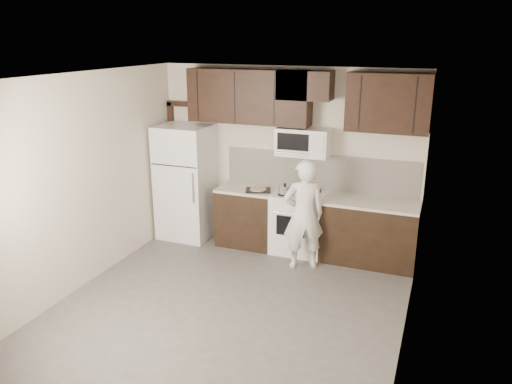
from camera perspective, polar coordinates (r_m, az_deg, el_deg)
The scene contains 14 objects.
floor at distance 6.10m, azimuth -3.29°, elevation -13.24°, with size 4.50×4.50×0.00m, color #4D4B48.
back_wall at distance 7.56m, azimuth 3.57°, elevation 3.95°, with size 4.00×4.00×0.00m, color beige.
ceiling at distance 5.27m, azimuth -3.81°, elevation 12.92°, with size 4.50×4.50×0.00m, color white.
counter_run at distance 7.39m, azimuth 7.18°, elevation -3.76°, with size 2.95×0.64×0.91m.
stove at distance 7.46m, azimuth 4.91°, elevation -3.44°, with size 0.76×0.66×0.94m.
backsplash at distance 7.46m, azimuth 7.18°, elevation 2.31°, with size 2.90×0.02×0.54m, color white.
upper_cabinets at distance 7.17m, azimuth 4.89°, elevation 10.75°, with size 3.48×0.35×0.78m.
microwave at distance 7.23m, azimuth 5.42°, elevation 5.71°, with size 0.76×0.42×0.40m.
refrigerator at distance 7.96m, azimuth -7.99°, elevation 1.14°, with size 0.80×0.76×1.80m.
door_trim at distance 8.32m, azimuth -9.26°, elevation 4.28°, with size 0.50×0.08×2.12m.
saucepan at distance 7.20m, azimuth 3.33°, elevation 0.23°, with size 0.33×0.19×0.18m.
baking_tray at distance 7.39m, azimuth 0.25°, elevation 0.21°, with size 0.36×0.27×0.02m, color black.
pizza at distance 7.39m, azimuth 0.25°, elevation 0.35°, with size 0.25×0.25×0.02m, color #CEB28A.
person at distance 6.84m, azimuth 5.46°, elevation -2.61°, with size 0.57×0.37×1.55m, color white.
Camera 1 is at (2.21, -4.76, 3.12)m, focal length 35.00 mm.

